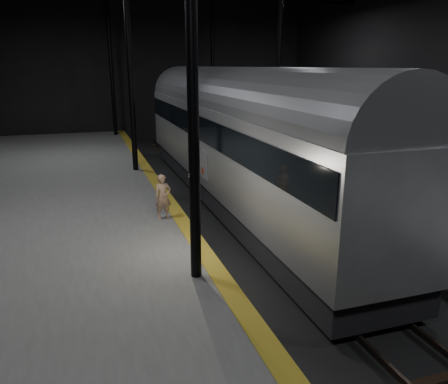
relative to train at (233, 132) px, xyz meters
name	(u,v)px	position (x,y,z in m)	size (l,w,h in m)	color
ground	(270,237)	(0.00, -4.17, -3.24)	(44.00, 44.00, 0.00)	black
platform_left	(48,250)	(-7.50, -4.17, -2.74)	(9.00, 43.80, 1.00)	#51514F
platform_right	(438,204)	(7.50, -4.17, -2.74)	(9.00, 43.80, 1.00)	#51514F
tactile_strip	(182,220)	(-3.25, -4.17, -2.23)	(0.50, 43.80, 0.01)	olive
track	(270,235)	(0.00, -4.17, -3.17)	(2.40, 43.00, 0.24)	#3F3328
train	(233,132)	(0.00, 0.00, 0.00)	(3.25, 21.72, 5.80)	#9A9CA1
woman	(163,197)	(-3.80, -3.79, -1.47)	(0.56, 0.37, 1.53)	#99785E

